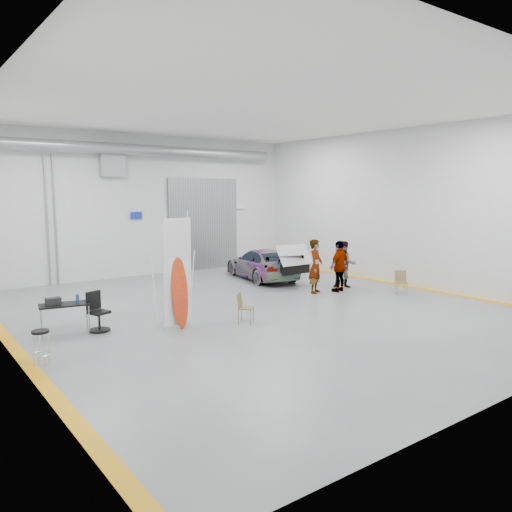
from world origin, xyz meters
TOP-DOWN VIEW (x-y plane):
  - ground at (0.00, 0.00)m, footprint 16.00×16.00m
  - room_shell at (0.24, 2.22)m, footprint 14.02×16.18m
  - sedan_car at (3.36, 4.17)m, footprint 2.59×4.60m
  - person_a at (3.18, 0.76)m, footprint 0.84×0.75m
  - person_b at (4.70, 0.81)m, footprint 1.09×1.06m
  - person_c at (4.03, 0.41)m, footprint 1.14×0.64m
  - surfboard_display at (-3.00, -0.54)m, footprint 0.88×0.33m
  - folding_chair_near at (-1.23, -1.14)m, footprint 0.55×0.62m
  - folding_chair_far at (5.41, -1.24)m, footprint 0.55×0.61m
  - shop_stool at (-6.61, -1.32)m, footprint 0.38×0.38m
  - work_table at (-5.60, 0.80)m, footprint 1.32×0.84m
  - office_chair at (-4.77, 0.52)m, footprint 0.56×0.59m
  - trunk_lid at (3.36, 2.25)m, footprint 1.47×0.89m

SIDE VIEW (x-z plane):
  - ground at x=0.00m, z-range 0.00..0.00m
  - folding_chair_far at x=5.41m, z-range -0.16..0.68m
  - folding_chair_near at x=-1.23m, z-range -0.16..0.68m
  - shop_stool at x=-6.61m, z-range 0.00..0.74m
  - office_chair at x=-4.77m, z-range -0.06..0.96m
  - sedan_car at x=3.36m, z-range 0.00..1.26m
  - work_table at x=-5.60m, z-range 0.27..1.27m
  - person_b at x=4.70m, z-range 0.00..1.77m
  - person_c at x=4.03m, z-range 0.00..1.86m
  - person_a at x=3.18m, z-range 0.00..1.93m
  - surfboard_display at x=-3.00m, z-range -0.30..2.82m
  - trunk_lid at x=3.36m, z-range 1.26..1.30m
  - room_shell at x=0.24m, z-range 1.07..7.08m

